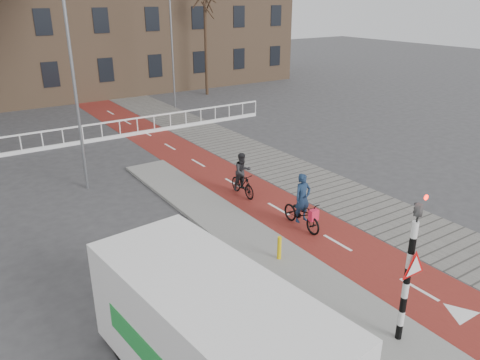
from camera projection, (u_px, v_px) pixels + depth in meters
ground at (350, 290)px, 12.29m from camera, size 120.00×120.00×0.00m
bike_lane at (209, 169)px, 20.81m from camera, size 2.50×60.00×0.01m
sidewalk at (260, 158)px, 22.25m from camera, size 3.00×60.00×0.01m
curb_island at (243, 235)px, 15.01m from camera, size 1.80×16.00×0.12m
traffic_signal at (410, 266)px, 9.69m from camera, size 0.80×0.80×3.68m
bollard at (279, 248)px, 13.40m from camera, size 0.12×0.12×0.70m
cyclist_near at (302, 210)px, 15.36m from camera, size 0.68×1.82×1.89m
cyclist_far at (242, 178)px, 17.83m from camera, size 0.73×1.57×1.71m
van at (212, 337)px, 8.73m from camera, size 2.82×5.83×2.42m
railing at (21, 148)px, 22.77m from camera, size 28.00×0.10×0.99m
tree_right at (206, 41)px, 35.15m from camera, size 0.23×0.23×8.03m
streetlight_near at (75, 92)px, 17.37m from camera, size 0.12×0.12×7.71m
streetlight_right at (172, 41)px, 30.77m from camera, size 0.12×0.12×8.86m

